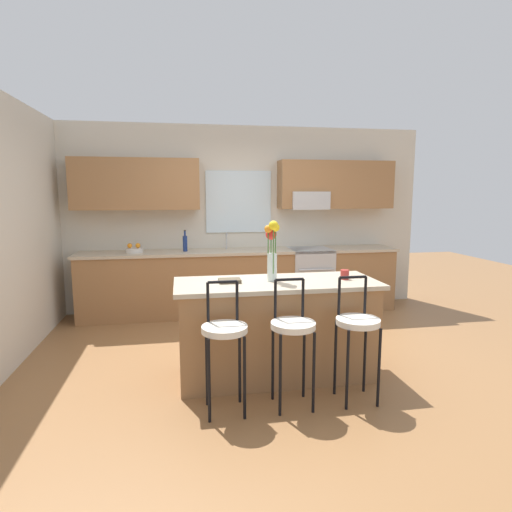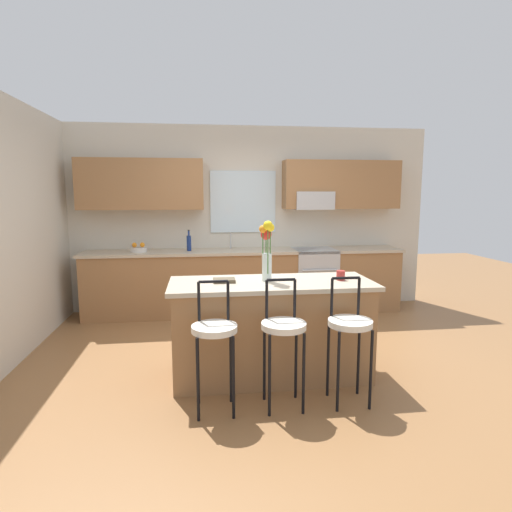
# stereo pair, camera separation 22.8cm
# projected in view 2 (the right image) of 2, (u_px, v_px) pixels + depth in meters

# --- Properties ---
(ground_plane) EXTENTS (14.00, 14.00, 0.00)m
(ground_plane) POSITION_uv_depth(u_px,v_px,m) (262.00, 355.00, 4.58)
(ground_plane) COLOR olive
(wall_left) EXTENTS (0.12, 4.60, 2.70)m
(wall_left) POSITION_uv_depth(u_px,v_px,m) (11.00, 231.00, 4.34)
(wall_left) COLOR beige
(wall_left) RESTS_ON ground
(back_wall_assembly) EXTENTS (5.60, 0.50, 2.70)m
(back_wall_assembly) POSITION_uv_depth(u_px,v_px,m) (244.00, 208.00, 6.30)
(back_wall_assembly) COLOR beige
(back_wall_assembly) RESTS_ON ground
(counter_run) EXTENTS (4.56, 0.64, 0.92)m
(counter_run) POSITION_uv_depth(u_px,v_px,m) (245.00, 281.00, 6.17)
(counter_run) COLOR #996B42
(counter_run) RESTS_ON ground
(sink_faucet) EXTENTS (0.02, 0.13, 0.23)m
(sink_faucet) POSITION_uv_depth(u_px,v_px,m) (231.00, 239.00, 6.20)
(sink_faucet) COLOR #B7BABC
(sink_faucet) RESTS_ON counter_run
(oven_range) EXTENTS (0.60, 0.64, 0.92)m
(oven_range) POSITION_uv_depth(u_px,v_px,m) (314.00, 280.00, 6.28)
(oven_range) COLOR #B7BABC
(oven_range) RESTS_ON ground
(kitchen_island) EXTENTS (1.88, 0.75, 0.92)m
(kitchen_island) POSITION_uv_depth(u_px,v_px,m) (271.00, 329.00, 4.00)
(kitchen_island) COLOR #996B42
(kitchen_island) RESTS_ON ground
(bar_stool_near) EXTENTS (0.36, 0.36, 1.04)m
(bar_stool_near) POSITION_uv_depth(u_px,v_px,m) (214.00, 334.00, 3.33)
(bar_stool_near) COLOR black
(bar_stool_near) RESTS_ON ground
(bar_stool_middle) EXTENTS (0.36, 0.36, 1.04)m
(bar_stool_middle) POSITION_uv_depth(u_px,v_px,m) (283.00, 331.00, 3.40)
(bar_stool_middle) COLOR black
(bar_stool_middle) RESTS_ON ground
(bar_stool_far) EXTENTS (0.36, 0.36, 1.04)m
(bar_stool_far) POSITION_uv_depth(u_px,v_px,m) (350.00, 329.00, 3.47)
(bar_stool_far) COLOR black
(bar_stool_far) RESTS_ON ground
(flower_vase) EXTENTS (0.14, 0.18, 0.56)m
(flower_vase) POSITION_uv_depth(u_px,v_px,m) (267.00, 247.00, 3.90)
(flower_vase) COLOR silver
(flower_vase) RESTS_ON kitchen_island
(mug_ceramic) EXTENTS (0.08, 0.08, 0.09)m
(mug_ceramic) POSITION_uv_depth(u_px,v_px,m) (341.00, 275.00, 3.99)
(mug_ceramic) COLOR #A52D28
(mug_ceramic) RESTS_ON kitchen_island
(cookbook) EXTENTS (0.20, 0.15, 0.03)m
(cookbook) POSITION_uv_depth(u_px,v_px,m) (224.00, 280.00, 3.90)
(cookbook) COLOR brown
(cookbook) RESTS_ON kitchen_island
(fruit_bowl_oranges) EXTENTS (0.24, 0.24, 0.13)m
(fruit_bowl_oranges) POSITION_uv_depth(u_px,v_px,m) (139.00, 249.00, 5.91)
(fruit_bowl_oranges) COLOR silver
(fruit_bowl_oranges) RESTS_ON counter_run
(bottle_olive_oil) EXTENTS (0.06, 0.06, 0.30)m
(bottle_olive_oil) POSITION_uv_depth(u_px,v_px,m) (189.00, 243.00, 5.99)
(bottle_olive_oil) COLOR navy
(bottle_olive_oil) RESTS_ON counter_run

